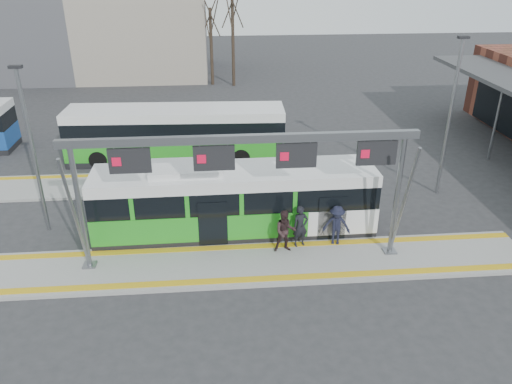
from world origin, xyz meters
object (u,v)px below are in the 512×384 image
at_px(gantry, 246,163).
at_px(passenger_c, 337,225).
at_px(passenger_a, 300,226).
at_px(passenger_b, 285,231).
at_px(hero_bus, 234,202).

relative_size(gantry, passenger_c, 7.44).
xyz_separation_m(gantry, passenger_a, (2.26, 0.85, -3.25)).
distance_m(passenger_a, passenger_c, 1.51).
distance_m(passenger_a, passenger_b, 0.77).
bearing_deg(passenger_a, passenger_c, -15.15).
relative_size(gantry, passenger_b, 7.20).
relative_size(hero_bus, passenger_a, 6.68).
xyz_separation_m(passenger_a, passenger_b, (-0.68, -0.36, 0.01)).
bearing_deg(gantry, passenger_b, 17.17).
bearing_deg(passenger_a, gantry, -174.67).
xyz_separation_m(passenger_a, passenger_c, (1.51, 0.00, -0.02)).
xyz_separation_m(gantry, hero_bus, (-0.37, 2.42, -2.80)).
bearing_deg(passenger_b, passenger_c, 8.11).
relative_size(gantry, passenger_a, 7.25).
height_order(passenger_b, passenger_c, passenger_b).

